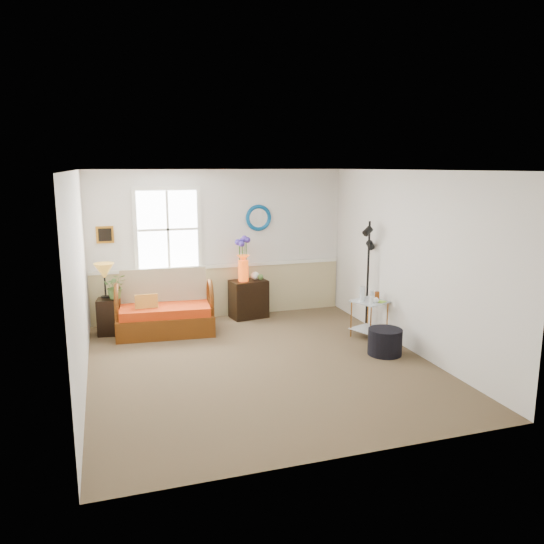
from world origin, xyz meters
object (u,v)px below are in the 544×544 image
object	(u,v)px
side_table	(369,319)
ottoman	(385,342)
floor_lamp	(368,276)
loveseat	(165,303)
lamp_stand	(109,317)
cabinet	(249,299)

from	to	relation	value
side_table	ottoman	distance (m)	0.78
floor_lamp	ottoman	xyz separation A→B (m)	(-0.30, -1.14, -0.71)
floor_lamp	loveseat	bearing A→B (deg)	148.84
side_table	ottoman	xyz separation A→B (m)	(-0.15, -0.76, -0.11)
loveseat	lamp_stand	world-z (taller)	loveseat
lamp_stand	cabinet	xyz separation A→B (m)	(2.39, 0.26, 0.04)
lamp_stand	cabinet	size ratio (longest dim) A/B	0.87
loveseat	floor_lamp	size ratio (longest dim) A/B	0.84
lamp_stand	ottoman	xyz separation A→B (m)	(3.74, -2.17, -0.11)
lamp_stand	side_table	size ratio (longest dim) A/B	0.99
loveseat	floor_lamp	bearing A→B (deg)	-9.70
floor_lamp	ottoman	world-z (taller)	floor_lamp
side_table	ottoman	bearing A→B (deg)	-101.04
loveseat	cabinet	distance (m)	1.60
side_table	ottoman	world-z (taller)	side_table
lamp_stand	ottoman	distance (m)	4.33
cabinet	floor_lamp	size ratio (longest dim) A/B	0.37
ottoman	floor_lamp	bearing A→B (deg)	75.27
lamp_stand	loveseat	bearing A→B (deg)	-13.40
loveseat	floor_lamp	distance (m)	3.30
cabinet	side_table	world-z (taller)	cabinet
cabinet	floor_lamp	distance (m)	2.18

